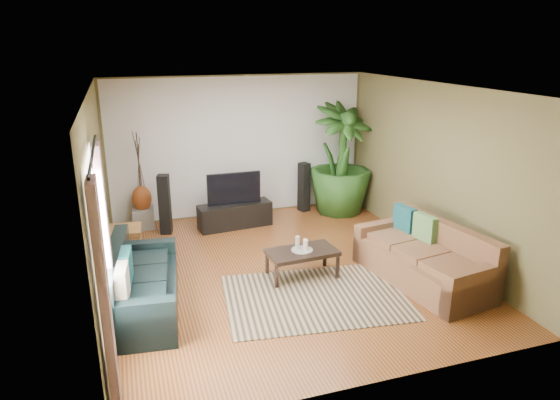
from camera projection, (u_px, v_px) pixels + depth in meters
name	position (u px, v px, depth m)	size (l,w,h in m)	color
floor	(284.00, 270.00, 7.53)	(5.50, 5.50, 0.00)	#945126
ceiling	(285.00, 88.00, 6.70)	(5.50, 5.50, 0.00)	white
wall_back	(239.00, 147.00, 9.60)	(5.00, 5.00, 0.00)	brown
wall_front	(378.00, 262.00, 4.62)	(5.00, 5.00, 0.00)	brown
wall_left	(99.00, 201.00, 6.38)	(5.50, 5.50, 0.00)	brown
wall_right	(435.00, 171.00, 7.85)	(5.50, 5.50, 0.00)	brown
backwall_panel	(239.00, 147.00, 9.60)	(4.90, 4.90, 0.00)	white
window_pane	(98.00, 243.00, 4.92)	(1.80, 1.80, 0.00)	white
curtain_near	(105.00, 301.00, 4.33)	(0.08, 0.35, 2.20)	gray
curtain_far	(106.00, 239.00, 5.69)	(0.08, 0.35, 2.20)	gray
curtain_rod	(92.00, 154.00, 4.66)	(0.03, 0.03, 1.90)	black
sofa_left	(143.00, 280.00, 6.28)	(1.90, 0.81, 0.85)	black
sofa_right	(422.00, 254.00, 7.05)	(2.05, 0.92, 0.85)	brown
area_rug	(315.00, 297.00, 6.73)	(2.40, 1.70, 0.01)	tan
coffee_table	(302.00, 263.00, 7.27)	(1.00, 0.55, 0.41)	black
candle_tray	(302.00, 250.00, 7.20)	(0.31, 0.31, 0.01)	gray
candle_tall	(298.00, 243.00, 7.18)	(0.06, 0.06, 0.20)	beige
candle_mid	(306.00, 245.00, 7.15)	(0.06, 0.06, 0.16)	#F0E2CB
candle_short	(305.00, 243.00, 7.26)	(0.06, 0.06, 0.13)	white
tv_stand	(235.00, 215.00, 9.20)	(1.35, 0.40, 0.45)	black
television	(234.00, 188.00, 9.06)	(0.99, 0.05, 0.58)	black
speaker_left	(165.00, 204.00, 8.82)	(0.19, 0.21, 1.07)	black
speaker_right	(304.00, 187.00, 10.01)	(0.18, 0.20, 0.99)	black
potted_plant	(340.00, 159.00, 9.75)	(1.22, 1.22, 2.17)	#234F1A
plant_pot	(339.00, 204.00, 10.04)	(0.40, 0.40, 0.31)	black
pedestal	(144.00, 218.00, 9.18)	(0.38, 0.38, 0.38)	gray
vase	(142.00, 199.00, 9.06)	(0.35, 0.35, 0.49)	#9A451C
side_table	(125.00, 245.00, 7.76)	(0.52, 0.52, 0.55)	#9A6632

